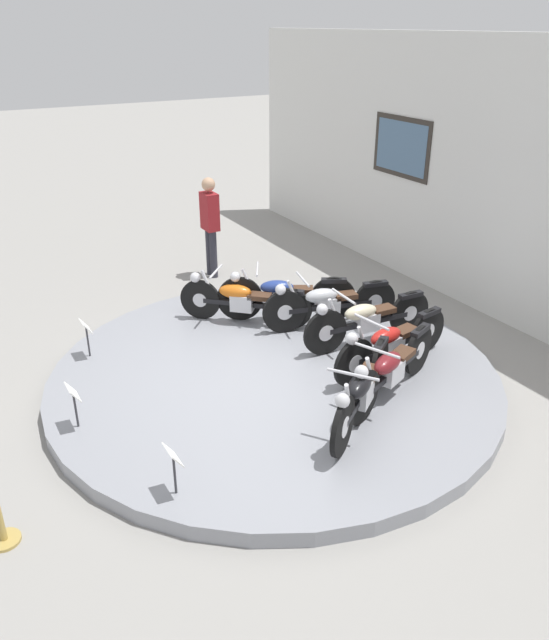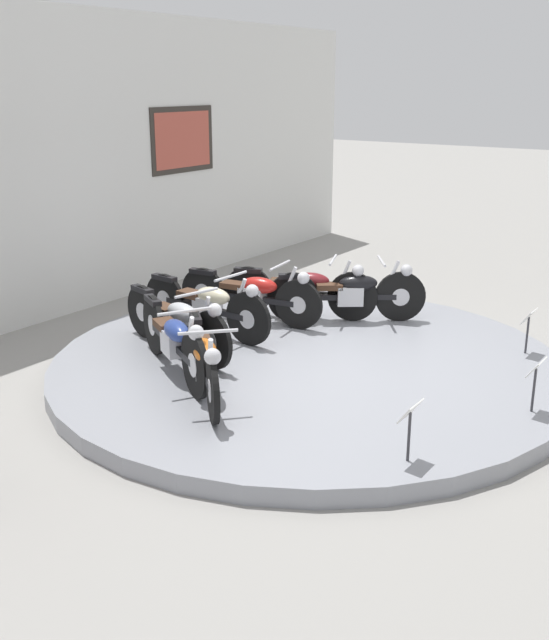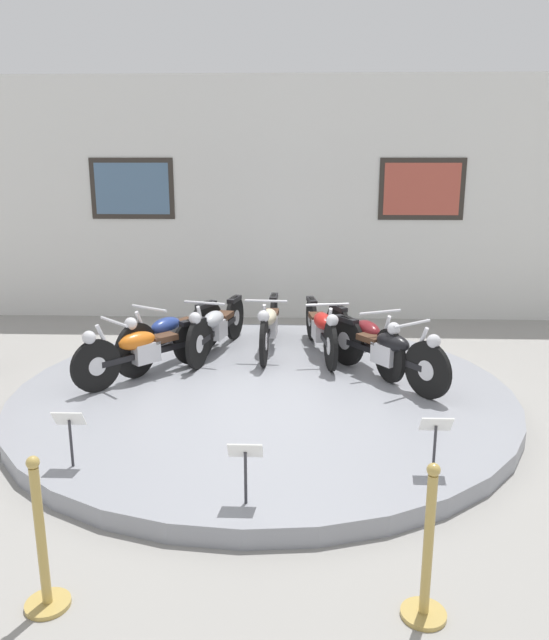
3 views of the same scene
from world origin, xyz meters
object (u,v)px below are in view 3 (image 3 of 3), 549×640
(motorcycle_cream, at_px, (269,323))
(info_placard_front_centre, at_px, (245,459))
(motorcycle_maroon, at_px, (364,336))
(stanchion_post_left_of_entry, at_px, (43,558))
(motorcycle_orange, at_px, (144,348))
(motorcycle_blue, at_px, (171,333))
(motorcycle_silver, at_px, (216,326))
(info_placard_front_left, at_px, (70,426))
(motorcycle_red, at_px, (321,327))
(motorcycle_black, at_px, (386,350))
(stanchion_post_right_of_entry, at_px, (427,567))
(info_placard_front_right, at_px, (436,432))

(motorcycle_cream, height_order, info_placard_front_centre, motorcycle_cream)
(motorcycle_cream, xyz_separation_m, info_placard_front_centre, (0.00, -3.86, -0.01))
(motorcycle_maroon, xyz_separation_m, stanchion_post_left_of_entry, (-2.37, -4.24, -0.21))
(motorcycle_orange, distance_m, motorcycle_blue, 0.61)
(motorcycle_maroon, bearing_deg, motorcycle_orange, -167.73)
(motorcycle_orange, relative_size, motorcycle_silver, 0.75)
(info_placard_front_left, bearing_deg, motorcycle_maroon, 45.45)
(motorcycle_cream, bearing_deg, motorcycle_silver, -167.62)
(motorcycle_red, bearing_deg, info_placard_front_centre, -100.54)
(motorcycle_silver, distance_m, motorcycle_maroon, 1.94)
(info_placard_front_left, distance_m, stanchion_post_left_of_entry, 1.53)
(motorcycle_maroon, bearing_deg, motorcycle_silver, 167.60)
(motorcycle_black, xyz_separation_m, stanchion_post_left_of_entry, (-2.57, -3.67, -0.21))
(motorcycle_blue, xyz_separation_m, info_placard_front_centre, (1.21, -3.29, -0.03))
(motorcycle_red, distance_m, stanchion_post_right_of_entry, 4.68)
(motorcycle_maroon, distance_m, info_placard_front_right, 2.78)
(motorcycle_cream, relative_size, motorcycle_red, 1.01)
(stanchion_post_left_of_entry, bearing_deg, info_placard_front_left, 103.40)
(motorcycle_red, relative_size, motorcycle_maroon, 1.06)
(motorcycle_cream, height_order, info_placard_front_left, motorcycle_cream)
(info_placard_front_right, bearing_deg, motorcycle_blue, 134.55)
(motorcycle_maroon, height_order, motorcycle_black, motorcycle_black)
(info_placard_front_centre, bearing_deg, info_placard_front_left, 160.84)
(motorcycle_maroon, height_order, info_placard_front_right, motorcycle_maroon)
(motorcycle_cream, xyz_separation_m, motorcycle_black, (1.41, -1.14, 0.00))
(motorcycle_blue, xyz_separation_m, stanchion_post_right_of_entry, (2.37, -4.24, -0.22))
(motorcycle_silver, relative_size, info_placard_front_centre, 3.78)
(motorcycle_silver, xyz_separation_m, info_placard_front_left, (-0.82, -3.18, -0.01))
(motorcycle_cream, bearing_deg, info_placard_front_left, -114.43)
(info_placard_front_right, bearing_deg, info_placard_front_centre, -160.84)
(motorcycle_maroon, relative_size, stanchion_post_right_of_entry, 1.80)
(motorcycle_red, bearing_deg, stanchion_post_left_of_entry, -111.69)
(motorcycle_black, distance_m, stanchion_post_left_of_entry, 4.49)
(motorcycle_orange, bearing_deg, info_placard_front_left, -92.61)
(motorcycle_black, bearing_deg, motorcycle_cream, 141.09)
(motorcycle_orange, relative_size, stanchion_post_right_of_entry, 1.42)
(motorcycle_red, xyz_separation_m, motorcycle_maroon, (0.51, -0.42, 0.01))
(motorcycle_blue, height_order, stanchion_post_left_of_entry, stanchion_post_left_of_entry)
(motorcycle_silver, relative_size, motorcycle_red, 0.99)
(motorcycle_silver, bearing_deg, info_placard_front_right, -55.22)
(motorcycle_cream, height_order, info_placard_front_right, motorcycle_cream)
(motorcycle_orange, bearing_deg, stanchion_post_right_of_entry, -54.92)
(motorcycle_silver, xyz_separation_m, stanchion_post_left_of_entry, (-0.47, -4.66, -0.21))
(motorcycle_blue, bearing_deg, motorcycle_black, -12.39)
(motorcycle_silver, bearing_deg, motorcycle_red, -0.07)
(motorcycle_silver, height_order, motorcycle_maroon, same)
(motorcycle_cream, distance_m, info_placard_front_left, 3.66)
(stanchion_post_right_of_entry, bearing_deg, motorcycle_maroon, 89.44)
(info_placard_front_left, bearing_deg, motorcycle_silver, 75.50)
(motorcycle_red, relative_size, stanchion_post_right_of_entry, 1.90)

